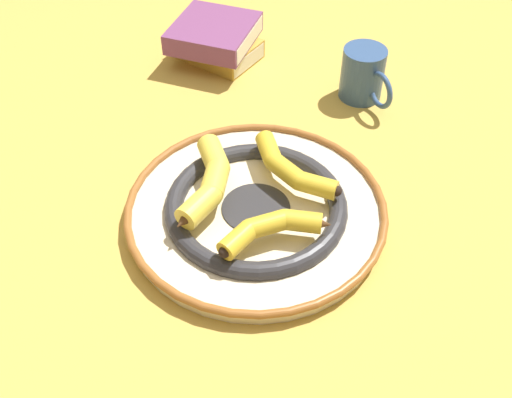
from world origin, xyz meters
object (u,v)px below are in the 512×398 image
object	(u,v)px
banana_a	(271,228)
book_stack	(216,40)
decorative_bowl	(256,209)
coffee_mug	(364,74)
banana_b	(209,182)
banana_c	(288,167)

from	to	relation	value
banana_a	book_stack	bearing A→B (deg)	-99.72
decorative_bowl	banana_a	bearing A→B (deg)	49.08
coffee_mug	banana_b	bearing A→B (deg)	-67.54
banana_a	banana_c	size ratio (longest dim) A/B	0.77
banana_a	coffee_mug	size ratio (longest dim) A/B	1.14
banana_a	banana_c	bearing A→B (deg)	-123.76
banana_a	book_stack	distance (m)	0.53
banana_a	coffee_mug	world-z (taller)	coffee_mug
decorative_bowl	book_stack	distance (m)	0.46
decorative_bowl	banana_c	world-z (taller)	banana_c
decorative_bowl	banana_a	xyz separation A→B (m)	(0.05, 0.06, 0.04)
book_stack	coffee_mug	bearing A→B (deg)	1.83
banana_c	coffee_mug	size ratio (longest dim) A/B	1.49
banana_a	coffee_mug	bearing A→B (deg)	-135.60
banana_b	banana_c	distance (m)	0.13
decorative_bowl	coffee_mug	size ratio (longest dim) A/B	3.27
decorative_bowl	coffee_mug	bearing A→B (deg)	179.93
banana_c	banana_b	bearing A→B (deg)	-113.73
coffee_mug	banana_c	bearing A→B (deg)	-55.07
decorative_bowl	banana_b	xyz separation A→B (m)	(0.02, -0.07, 0.04)
banana_c	coffee_mug	world-z (taller)	coffee_mug
decorative_bowl	banana_b	world-z (taller)	banana_b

